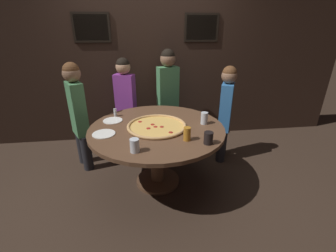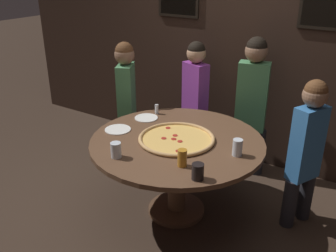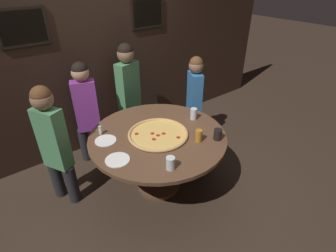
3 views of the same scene
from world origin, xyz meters
TOP-DOWN VIEW (x-y plane):
  - ground_plane at (0.00, 0.00)m, footprint 24.00×24.00m
  - back_wall at (0.00, 1.35)m, footprint 6.40×0.08m
  - dining_table at (0.00, 0.00)m, footprint 1.49×1.49m
  - giant_pizza at (-0.00, -0.01)m, footprint 0.66×0.66m
  - drink_cup_far_left at (0.54, 0.02)m, footprint 0.08×0.08m
  - drink_cup_beside_pizza at (0.27, -0.36)m, footprint 0.07×0.07m
  - drink_cup_by_shaker at (-0.23, -0.52)m, footprint 0.08×0.08m
  - drink_cup_centre_back at (0.45, -0.46)m, footprint 0.09×0.09m
  - white_plate_far_back at (-0.56, -0.12)m, footprint 0.23×0.23m
  - white_plate_left_side at (-0.50, 0.24)m, footprint 0.22×0.22m
  - condiment_shaker at (-0.48, 0.39)m, footprint 0.04×0.04m
  - diner_side_right at (0.26, 1.04)m, footprint 0.39×0.23m
  - diner_far_right at (-0.38, 1.00)m, footprint 0.36×0.24m
  - diner_side_left at (-0.95, 0.50)m, footprint 0.27×0.36m
  - diner_far_left at (0.97, 0.46)m, footprint 0.25×0.35m

SIDE VIEW (x-z plane):
  - ground_plane at x=0.00m, z-range 0.00..0.00m
  - dining_table at x=0.00m, z-range 0.23..0.97m
  - white_plate_far_back at x=-0.56m, z-range 0.74..0.75m
  - white_plate_left_side at x=-0.50m, z-range 0.74..0.75m
  - diner_far_left at x=0.97m, z-range 0.09..1.40m
  - giant_pizza at x=0.00m, z-range 0.74..0.77m
  - diner_far_right at x=-0.38m, z-range 0.09..1.46m
  - diner_side_left at x=-0.95m, z-range 0.09..1.48m
  - condiment_shaker at x=-0.48m, z-range 0.74..0.84m
  - drink_cup_centre_back at x=0.45m, z-range 0.74..0.86m
  - drink_cup_by_shaker at x=-0.23m, z-range 0.74..0.86m
  - drink_cup_beside_pizza at x=0.27m, z-range 0.74..0.87m
  - drink_cup_far_left at x=0.54m, z-range 0.74..0.88m
  - diner_side_right at x=0.26m, z-range 0.10..1.58m
  - back_wall at x=0.00m, z-range 0.00..2.60m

